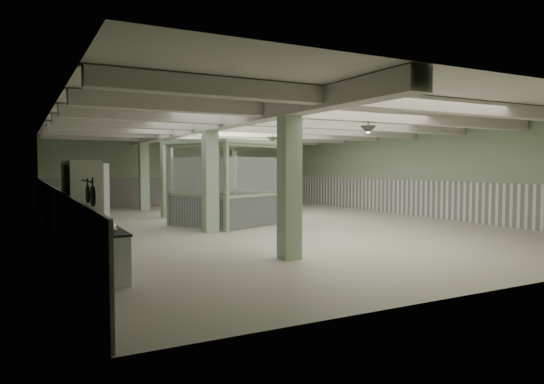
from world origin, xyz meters
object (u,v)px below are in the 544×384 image
walkin_cooler (82,211)px  guard_booth (231,170)px  prep_counter (90,243)px  filing_cabinet (291,206)px

walkin_cooler → guard_booth: 7.41m
guard_booth → prep_counter: bearing=-158.6°
walkin_cooler → filing_cabinet: bearing=29.1°
prep_counter → walkin_cooler: (-0.08, 0.68, 0.64)m
walkin_cooler → filing_cabinet: size_ratio=2.03×
guard_booth → filing_cabinet: bearing=-34.5°
walkin_cooler → filing_cabinet: (7.82, 4.35, -0.51)m
prep_counter → guard_booth: size_ratio=1.00×
guard_booth → filing_cabinet: size_ratio=3.88×
filing_cabinet → prep_counter: bearing=-168.5°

